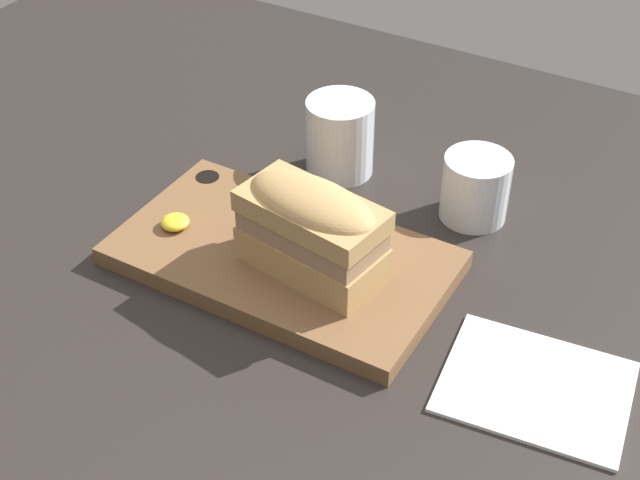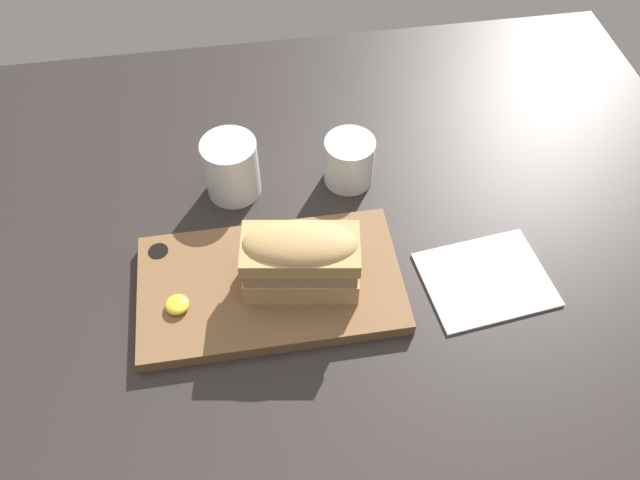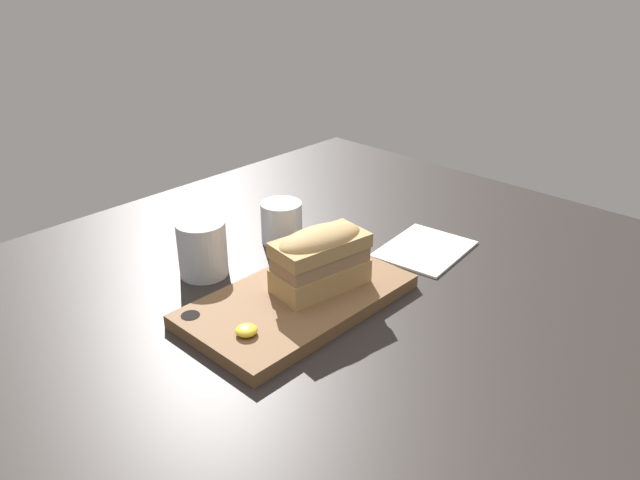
{
  "view_description": "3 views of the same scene",
  "coord_description": "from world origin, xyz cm",
  "px_view_note": "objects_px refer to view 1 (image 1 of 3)",
  "views": [
    {
      "loc": [
        40.64,
        -57.34,
        62.03
      ],
      "look_at": [
        7.61,
        -0.23,
        9.07
      ],
      "focal_mm": 50.0,
      "sensor_mm": 36.0,
      "label": 1
    },
    {
      "loc": [
        1.48,
        -43.47,
        71.56
      ],
      "look_at": [
        8.61,
        2.37,
        10.51
      ],
      "focal_mm": 35.0,
      "sensor_mm": 36.0,
      "label": 2
    },
    {
      "loc": [
        -53.5,
        -55.46,
        52.13
      ],
      "look_at": [
        8.28,
        3.21,
        10.36
      ],
      "focal_mm": 35.0,
      "sensor_mm": 36.0,
      "label": 3
    }
  ],
  "objects_px": {
    "wine_glass": "(475,191)",
    "napkin": "(536,387)",
    "serving_board": "(282,257)",
    "sandwich": "(312,227)",
    "water_glass": "(340,141)"
  },
  "relations": [
    {
      "from": "serving_board",
      "to": "napkin",
      "type": "bearing_deg",
      "value": -6.24
    },
    {
      "from": "serving_board",
      "to": "water_glass",
      "type": "xyz_separation_m",
      "value": [
        -0.03,
        0.18,
        0.03
      ]
    },
    {
      "from": "serving_board",
      "to": "napkin",
      "type": "xyz_separation_m",
      "value": [
        0.29,
        -0.03,
        -0.01
      ]
    },
    {
      "from": "serving_board",
      "to": "water_glass",
      "type": "distance_m",
      "value": 0.19
    },
    {
      "from": "serving_board",
      "to": "napkin",
      "type": "distance_m",
      "value": 0.29
    },
    {
      "from": "sandwich",
      "to": "wine_glass",
      "type": "distance_m",
      "value": 0.21
    },
    {
      "from": "serving_board",
      "to": "sandwich",
      "type": "height_order",
      "value": "sandwich"
    },
    {
      "from": "water_glass",
      "to": "sandwich",
      "type": "bearing_deg",
      "value": -68.59
    },
    {
      "from": "serving_board",
      "to": "wine_glass",
      "type": "relative_size",
      "value": 4.57
    },
    {
      "from": "water_glass",
      "to": "wine_glass",
      "type": "xyz_separation_m",
      "value": [
        0.17,
        -0.0,
        -0.01
      ]
    },
    {
      "from": "water_glass",
      "to": "wine_glass",
      "type": "height_order",
      "value": "water_glass"
    },
    {
      "from": "napkin",
      "to": "sandwich",
      "type": "bearing_deg",
      "value": 174.71
    },
    {
      "from": "wine_glass",
      "to": "napkin",
      "type": "xyz_separation_m",
      "value": [
        0.15,
        -0.21,
        -0.03
      ]
    },
    {
      "from": "napkin",
      "to": "wine_glass",
      "type": "bearing_deg",
      "value": 125.05
    },
    {
      "from": "sandwich",
      "to": "wine_glass",
      "type": "bearing_deg",
      "value": 62.81
    }
  ]
}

